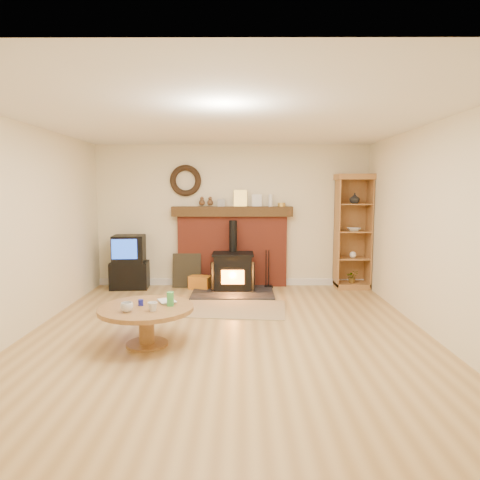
{
  "coord_description": "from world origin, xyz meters",
  "views": [
    {
      "loc": [
        0.17,
        -5.15,
        1.79
      ],
      "look_at": [
        0.15,
        1.0,
        1.06
      ],
      "focal_mm": 32.0,
      "sensor_mm": 36.0,
      "label": 1
    }
  ],
  "objects_px": {
    "wood_stove": "(233,273)",
    "tv_unit": "(129,263)",
    "coffee_table": "(146,314)",
    "curio_cabinet": "(352,232)"
  },
  "relations": [
    {
      "from": "wood_stove",
      "to": "coffee_table",
      "type": "bearing_deg",
      "value": -109.37
    },
    {
      "from": "wood_stove",
      "to": "tv_unit",
      "type": "xyz_separation_m",
      "value": [
        -1.88,
        0.2,
        0.14
      ]
    },
    {
      "from": "curio_cabinet",
      "to": "tv_unit",
      "type": "bearing_deg",
      "value": -178.75
    },
    {
      "from": "tv_unit",
      "to": "curio_cabinet",
      "type": "distance_m",
      "value": 4.09
    },
    {
      "from": "wood_stove",
      "to": "tv_unit",
      "type": "relative_size",
      "value": 1.44
    },
    {
      "from": "wood_stove",
      "to": "coffee_table",
      "type": "distance_m",
      "value": 2.83
    },
    {
      "from": "wood_stove",
      "to": "curio_cabinet",
      "type": "xyz_separation_m",
      "value": [
        2.16,
        0.29,
        0.7
      ]
    },
    {
      "from": "wood_stove",
      "to": "curio_cabinet",
      "type": "height_order",
      "value": "curio_cabinet"
    },
    {
      "from": "curio_cabinet",
      "to": "coffee_table",
      "type": "height_order",
      "value": "curio_cabinet"
    },
    {
      "from": "curio_cabinet",
      "to": "coffee_table",
      "type": "relative_size",
      "value": 1.9
    }
  ]
}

